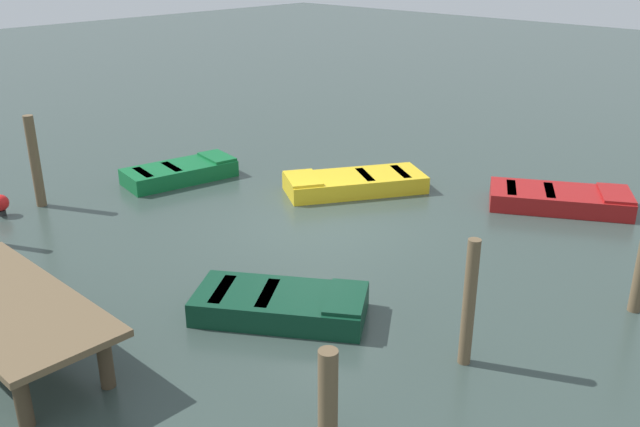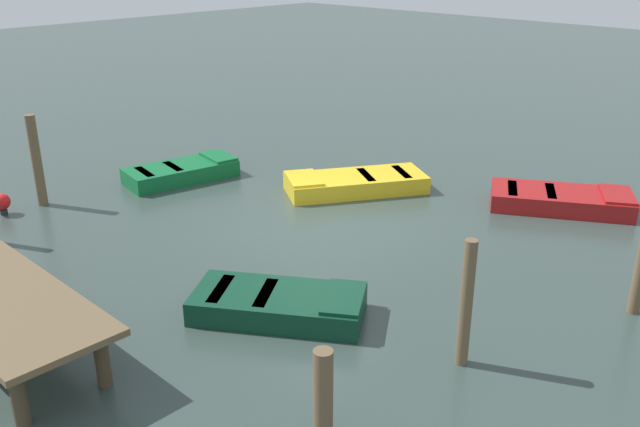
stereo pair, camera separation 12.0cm
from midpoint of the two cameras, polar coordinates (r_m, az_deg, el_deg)
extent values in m
plane|color=#33423D|center=(14.33, 0.24, -1.30)|extent=(80.00, 80.00, 0.00)
cube|color=brown|center=(10.67, -24.60, -6.64)|extent=(4.03, 1.63, 0.10)
cylinder|color=#473927|center=(12.41, -24.73, -5.12)|extent=(0.20, 0.20, 0.85)
cylinder|color=#473927|center=(9.42, -23.50, -13.76)|extent=(0.20, 0.20, 0.85)
cylinder|color=#473927|center=(9.78, -17.38, -11.45)|extent=(0.20, 0.20, 0.85)
cube|color=#0F602D|center=(17.58, -11.32, 3.40)|extent=(1.66, 2.90, 0.40)
cube|color=orange|center=(17.54, -11.35, 3.83)|extent=(1.33, 2.45, 0.04)
cube|color=#0F602D|center=(17.95, -8.29, 4.75)|extent=(1.15, 0.79, 0.06)
cube|color=#B06E1E|center=(17.45, -11.97, 3.83)|extent=(0.94, 0.37, 0.04)
cube|color=#B06E1E|center=(17.18, -14.25, 3.35)|extent=(0.94, 0.37, 0.04)
cube|color=gold|center=(16.47, 3.22, 2.54)|extent=(2.87, 3.50, 0.40)
cube|color=#4C3319|center=(16.43, 3.23, 3.00)|extent=(2.36, 2.93, 0.04)
cube|color=gold|center=(16.08, -1.17, 2.95)|extent=(1.39, 1.24, 0.06)
cube|color=#42301E|center=(16.49, 4.06, 3.20)|extent=(0.97, 0.71, 0.04)
cube|color=#42301E|center=(16.78, 7.02, 3.42)|extent=(0.97, 0.71, 0.04)
cube|color=maroon|center=(16.32, 19.60, 1.08)|extent=(3.30, 2.70, 0.40)
cube|color=black|center=(16.28, 19.66, 1.54)|extent=(2.76, 2.22, 0.04)
cube|color=maroon|center=(16.43, 23.77, 1.46)|extent=(1.19, 1.40, 0.06)
cube|color=black|center=(16.24, 18.88, 1.75)|extent=(0.71, 1.02, 0.04)
cube|color=black|center=(16.17, 15.96, 2.01)|extent=(0.71, 1.02, 0.04)
cube|color=#0C3823|center=(11.07, -3.19, -7.59)|extent=(2.96, 2.54, 0.40)
cube|color=maroon|center=(11.00, -3.21, -6.95)|extent=(2.47, 2.09, 0.04)
cube|color=#0C3823|center=(10.78, 2.33, -7.03)|extent=(1.12, 1.26, 0.06)
cube|color=maroon|center=(11.03, -4.25, -6.67)|extent=(0.70, 0.92, 0.04)
cube|color=maroon|center=(11.22, -7.98, -6.29)|extent=(0.70, 0.92, 0.04)
cylinder|color=brown|center=(16.55, -22.37, 4.08)|extent=(0.22, 0.22, 2.10)
cylinder|color=brown|center=(9.74, 12.44, -7.36)|extent=(0.18, 0.18, 1.93)
cylinder|color=brown|center=(8.41, 0.68, -14.83)|extent=(0.24, 0.24, 1.21)
cylinder|color=#262626|center=(16.59, -24.68, 0.13)|extent=(0.16, 0.16, 0.12)
sphere|color=red|center=(16.51, -24.80, 0.90)|extent=(0.36, 0.36, 0.36)
camera|label=1|loc=(0.06, -89.76, 0.10)|focal=38.37mm
camera|label=2|loc=(0.06, 90.24, -0.10)|focal=38.37mm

